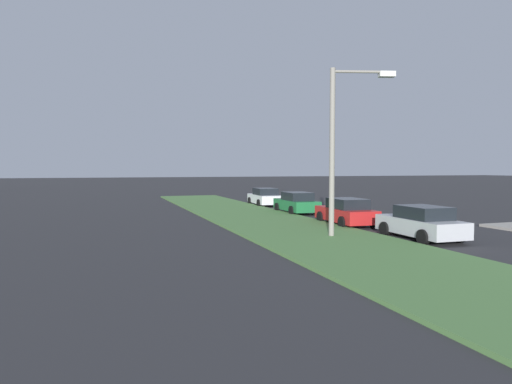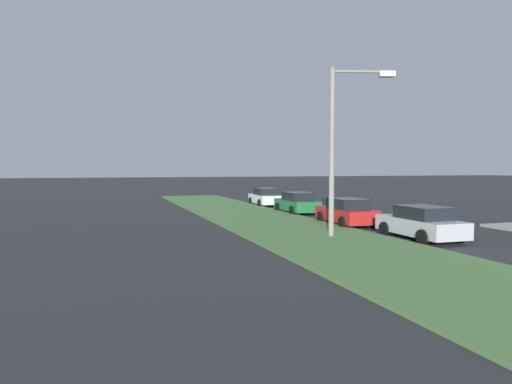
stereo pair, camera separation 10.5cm
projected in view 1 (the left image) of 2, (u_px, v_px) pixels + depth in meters
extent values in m
cube|color=#517F42|center=(308.00, 235.00, 20.52)|extent=(60.00, 6.00, 0.12)
cube|color=#B2B5BA|center=(420.00, 226.00, 19.59)|extent=(4.35, 1.93, 0.70)
cube|color=black|center=(423.00, 212.00, 19.37)|extent=(2.25, 1.67, 0.55)
cylinder|color=black|center=(385.00, 229.00, 20.62)|extent=(0.65, 0.24, 0.64)
cylinder|color=black|center=(417.00, 227.00, 21.16)|extent=(0.65, 0.24, 0.64)
cylinder|color=black|center=(423.00, 237.00, 18.05)|extent=(0.65, 0.24, 0.64)
cylinder|color=black|center=(459.00, 235.00, 18.59)|extent=(0.65, 0.24, 0.64)
cube|color=red|center=(346.00, 215.00, 24.48)|extent=(4.39, 2.02, 0.70)
cube|color=black|center=(348.00, 204.00, 24.26)|extent=(2.28, 1.71, 0.55)
cylinder|color=black|center=(320.00, 217.00, 25.54)|extent=(0.65, 0.25, 0.64)
cylinder|color=black|center=(349.00, 216.00, 26.04)|extent=(0.65, 0.25, 0.64)
cylinder|color=black|center=(342.00, 222.00, 22.95)|extent=(0.65, 0.25, 0.64)
cylinder|color=black|center=(373.00, 221.00, 23.45)|extent=(0.65, 0.25, 0.64)
cube|color=#1E6B38|center=(296.00, 205.00, 30.87)|extent=(4.34, 1.90, 0.70)
cube|color=black|center=(297.00, 196.00, 30.65)|extent=(2.24, 1.65, 0.55)
cylinder|color=black|center=(277.00, 207.00, 31.90)|extent=(0.64, 0.23, 0.64)
cylinder|color=black|center=(300.00, 207.00, 32.45)|extent=(0.64, 0.23, 0.64)
cylinder|color=black|center=(292.00, 211.00, 29.33)|extent=(0.64, 0.23, 0.64)
cylinder|color=black|center=(316.00, 210.00, 29.88)|extent=(0.64, 0.23, 0.64)
cube|color=silver|center=(265.00, 199.00, 37.14)|extent=(4.38, 2.00, 0.70)
cube|color=black|center=(265.00, 191.00, 36.91)|extent=(2.27, 1.70, 0.55)
cylinder|color=black|center=(250.00, 201.00, 38.19)|extent=(0.65, 0.25, 0.64)
cylinder|color=black|center=(270.00, 200.00, 38.70)|extent=(0.65, 0.25, 0.64)
cylinder|color=black|center=(259.00, 203.00, 35.60)|extent=(0.65, 0.25, 0.64)
cylinder|color=black|center=(280.00, 203.00, 36.11)|extent=(0.65, 0.25, 0.64)
cylinder|color=gray|center=(332.00, 154.00, 19.62)|extent=(0.24, 0.24, 7.50)
cylinder|color=gray|center=(360.00, 72.00, 19.49)|extent=(0.79, 2.34, 0.12)
cube|color=silver|center=(387.00, 74.00, 19.55)|extent=(0.54, 0.77, 0.24)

